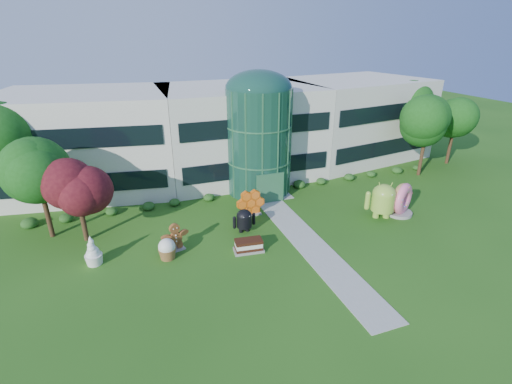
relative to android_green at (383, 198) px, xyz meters
name	(u,v)px	position (x,y,z in m)	size (l,w,h in m)	color
ground	(317,252)	(-7.69, -2.96, -1.75)	(140.00, 140.00, 0.00)	#215114
building	(239,130)	(-7.69, 15.04, 2.90)	(46.00, 15.00, 9.30)	beige
atrium	(259,142)	(-7.69, 9.04, 3.15)	(6.00, 6.00, 9.80)	#194738
walkway	(304,238)	(-7.69, -0.96, -1.73)	(2.40, 20.00, 0.04)	#9E9E93
tree_red	(80,204)	(-23.19, 4.54, 1.25)	(4.00, 4.00, 6.00)	#3F0C14
trees_backdrop	(255,147)	(-7.69, 10.04, 2.45)	(52.00, 8.00, 8.40)	#164C13
android_green	(383,198)	(0.00, 0.00, 0.00)	(3.09, 2.06, 3.50)	#8DBB3C
android_black	(244,219)	(-11.62, 1.67, -0.65)	(1.94, 1.30, 2.20)	black
donut	(401,199)	(1.82, -0.02, -0.31)	(2.77, 1.33, 2.88)	#EF5A9B
gingerbread	(175,237)	(-17.05, 0.86, -0.70)	(2.29, 0.88, 2.11)	maroon
ice_cream_sandwich	(249,245)	(-12.23, -1.16, -1.28)	(2.11, 1.06, 0.94)	black
honeycomb	(251,204)	(-10.19, 4.25, -0.73)	(2.59, 0.92, 2.03)	orange
froyo	(92,250)	(-22.51, 0.94, -0.69)	(1.24, 1.24, 2.12)	white
cupcake	(167,249)	(-17.78, -0.06, -0.99)	(1.26, 1.26, 1.51)	white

